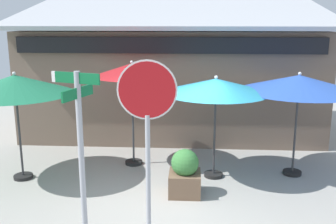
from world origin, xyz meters
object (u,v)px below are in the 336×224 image
at_px(street_sign_post, 81,148).
at_px(patio_umbrella_crimson_center, 132,71).
at_px(stop_sign, 148,126).
at_px(sidewalk_planter, 185,174).
at_px(patio_umbrella_forest_green_left, 15,85).
at_px(patio_umbrella_royal_blue_far_right, 299,84).
at_px(patio_umbrella_teal_right, 216,87).

relative_size(street_sign_post, patio_umbrella_crimson_center, 1.10).
relative_size(stop_sign, sidewalk_planter, 3.13).
bearing_deg(patio_umbrella_forest_green_left, patio_umbrella_crimson_center, 23.76).
bearing_deg(stop_sign, sidewalk_planter, 79.20).
bearing_deg(patio_umbrella_royal_blue_far_right, stop_sign, -128.71).
relative_size(stop_sign, patio_umbrella_forest_green_left, 1.22).
bearing_deg(sidewalk_planter, patio_umbrella_forest_green_left, 170.64).
distance_m(patio_umbrella_forest_green_left, patio_umbrella_teal_right, 4.49).
bearing_deg(street_sign_post, stop_sign, -16.25).
bearing_deg(street_sign_post, patio_umbrella_forest_green_left, 128.29).
bearing_deg(patio_umbrella_crimson_center, sidewalk_planter, -51.81).
xyz_separation_m(patio_umbrella_crimson_center, sidewalk_planter, (1.35, -1.71, -1.94)).
bearing_deg(patio_umbrella_teal_right, patio_umbrella_forest_green_left, -175.10).
relative_size(stop_sign, patio_umbrella_teal_right, 1.29).
xyz_separation_m(stop_sign, sidewalk_planter, (0.49, 2.55, -1.75)).
bearing_deg(patio_umbrella_crimson_center, patio_umbrella_forest_green_left, -156.24).
distance_m(street_sign_post, stop_sign, 1.19).
bearing_deg(patio_umbrella_forest_green_left, sidewalk_planter, -9.36).
xyz_separation_m(patio_umbrella_crimson_center, patio_umbrella_royal_blue_far_right, (3.91, -0.45, -0.19)).
relative_size(patio_umbrella_crimson_center, sidewalk_planter, 2.66).
bearing_deg(sidewalk_planter, patio_umbrella_royal_blue_far_right, 26.13).
distance_m(street_sign_post, patio_umbrella_teal_right, 3.95).
bearing_deg(patio_umbrella_crimson_center, street_sign_post, -92.83).
height_order(patio_umbrella_crimson_center, patio_umbrella_royal_blue_far_right, patio_umbrella_crimson_center).
bearing_deg(stop_sign, patio_umbrella_crimson_center, 101.40).
height_order(street_sign_post, patio_umbrella_royal_blue_far_right, street_sign_post).
height_order(stop_sign, patio_umbrella_forest_green_left, stop_sign).
relative_size(patio_umbrella_forest_green_left, sidewalk_planter, 2.57).
relative_size(street_sign_post, stop_sign, 0.93).
height_order(street_sign_post, sidewalk_planter, street_sign_post).
relative_size(street_sign_post, patio_umbrella_forest_green_left, 1.14).
xyz_separation_m(street_sign_post, patio_umbrella_crimson_center, (0.20, 3.96, 0.63)).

